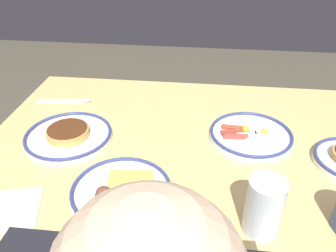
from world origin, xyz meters
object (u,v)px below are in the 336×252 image
at_px(plate_near_main, 251,135).
at_px(plate_far_companion, 68,135).
at_px(plate_center_pancakes, 121,190).
at_px(tea_spoon, 72,101).
at_px(drinking_glass, 264,209).
at_px(paper_napkin, 6,211).

height_order(plate_near_main, plate_far_companion, plate_far_companion).
xyz_separation_m(plate_near_main, plate_center_pancakes, (0.34, 0.29, 0.00)).
relative_size(plate_far_companion, tea_spoon, 1.32).
height_order(plate_center_pancakes, tea_spoon, plate_center_pancakes).
relative_size(plate_near_main, drinking_glass, 1.88).
distance_m(plate_center_pancakes, tea_spoon, 0.55).
xyz_separation_m(plate_far_companion, drinking_glass, (-0.55, 0.29, 0.05)).
bearing_deg(plate_center_pancakes, drinking_glass, 168.09).
height_order(plate_center_pancakes, plate_far_companion, plate_center_pancakes).
xyz_separation_m(plate_near_main, tea_spoon, (0.64, -0.17, -0.01)).
relative_size(plate_center_pancakes, drinking_glass, 1.85).
bearing_deg(paper_napkin, drinking_glass, -178.31).
relative_size(plate_near_main, plate_center_pancakes, 1.01).
bearing_deg(plate_far_companion, plate_near_main, -172.72).
bearing_deg(plate_far_companion, tea_spoon, -71.71).
bearing_deg(drinking_glass, plate_near_main, -91.67).
distance_m(plate_far_companion, tea_spoon, 0.25).
height_order(plate_far_companion, drinking_glass, drinking_glass).
distance_m(plate_center_pancakes, drinking_glass, 0.34).
bearing_deg(tea_spoon, drinking_glass, 139.89).
height_order(drinking_glass, paper_napkin, drinking_glass).
bearing_deg(plate_far_companion, drinking_glass, 152.18).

